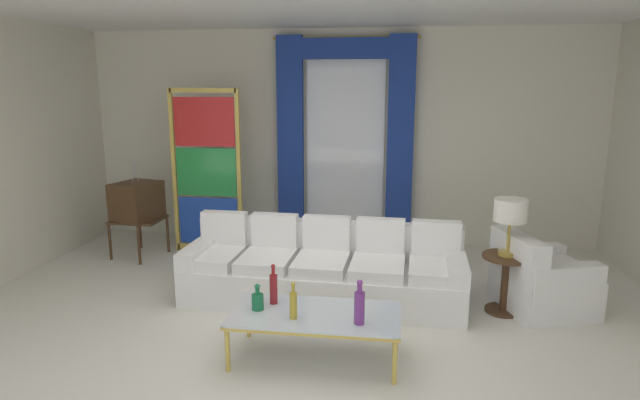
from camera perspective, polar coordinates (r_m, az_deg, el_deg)
ground_plane at (r=5.18m, az=-1.73°, el=-13.55°), size 16.00×16.00×0.00m
wall_rear at (r=7.73m, az=2.11°, el=6.66°), size 8.00×0.12×3.00m
ceiling_slab at (r=5.51m, az=-0.42°, el=20.23°), size 8.00×7.60×0.04m
curtained_window at (r=7.54m, az=2.66°, el=8.34°), size 2.00×0.17×2.70m
couch_white_long at (r=5.77m, az=0.43°, el=-7.49°), size 2.95×1.02×0.86m
coffee_table at (r=4.53m, az=-0.52°, el=-12.25°), size 1.40×0.69×0.41m
bottle_blue_decanter at (r=4.66m, az=-4.96°, el=-9.23°), size 0.07×0.07×0.35m
bottle_crystal_tall at (r=4.28m, az=4.20°, el=-11.14°), size 0.08×0.08×0.36m
bottle_amber_squat at (r=4.58m, az=-6.63°, el=-10.55°), size 0.10×0.10×0.22m
bottle_ruby_flask at (r=4.38m, az=-2.85°, el=-10.95°), size 0.06×0.06×0.31m
vintage_tv at (r=7.43m, az=-18.88°, el=-0.26°), size 0.65×0.70×1.35m
armchair_white at (r=5.91m, az=22.20°, el=-8.14°), size 1.03×1.01×0.80m
stained_glass_divider at (r=7.31m, az=-11.95°, el=2.57°), size 0.95×0.05×2.20m
peacock_figurine at (r=7.02m, az=-9.52°, el=-4.78°), size 0.44×0.60×0.50m
round_side_table at (r=5.72m, az=19.08°, el=-7.86°), size 0.48×0.48×0.59m
table_lamp_brass at (r=5.53m, az=19.57°, el=-1.29°), size 0.32×0.32×0.57m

